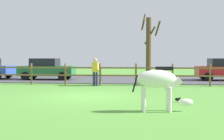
% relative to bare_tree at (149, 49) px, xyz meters
% --- Properties ---
extents(ground_plane, '(60.00, 60.00, 0.00)m').
position_rel_bare_tree_xyz_m(ground_plane, '(-2.75, -5.14, -2.17)').
color(ground_plane, '#549338').
extents(parking_asphalt, '(28.00, 7.40, 0.05)m').
position_rel_bare_tree_xyz_m(parking_asphalt, '(-2.75, 4.16, -2.14)').
color(parking_asphalt, '#47474C').
rests_on(parking_asphalt, ground_plane).
extents(paddock_fence, '(21.76, 0.11, 1.32)m').
position_rel_bare_tree_xyz_m(paddock_fence, '(-2.93, -0.14, -1.42)').
color(paddock_fence, brown).
rests_on(paddock_fence, ground_plane).
extents(bare_tree, '(1.16, 1.15, 4.33)m').
position_rel_bare_tree_xyz_m(bare_tree, '(0.00, 0.00, 0.00)').
color(bare_tree, '#513A23').
rests_on(bare_tree, ground_plane).
extents(zebra, '(1.93, 0.64, 1.41)m').
position_rel_bare_tree_xyz_m(zebra, '(0.12, -8.29, -1.24)').
color(zebra, white).
rests_on(zebra, ground_plane).
extents(crow_on_grass, '(0.21, 0.10, 0.20)m').
position_rel_bare_tree_xyz_m(crow_on_grass, '(0.93, -6.43, -2.04)').
color(crow_on_grass, black).
rests_on(crow_on_grass, ground_plane).
extents(parked_car_green, '(4.05, 1.97, 1.56)m').
position_rel_bare_tree_xyz_m(parked_car_green, '(-7.41, 3.17, -1.33)').
color(parked_car_green, '#236B38').
rests_on(parked_car_green, parking_asphalt).
extents(visitor_near_fence, '(0.40, 0.28, 1.64)m').
position_rel_bare_tree_xyz_m(visitor_near_fence, '(-3.14, -0.65, -1.26)').
color(visitor_near_fence, '#232847').
rests_on(visitor_near_fence, ground_plane).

